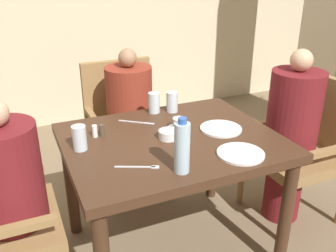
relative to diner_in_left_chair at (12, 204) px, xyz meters
name	(u,v)px	position (x,y,z in m)	size (l,w,h in m)	color
ground_plane	(171,247)	(0.82, 0.00, -0.56)	(16.00, 16.00, 0.00)	#7A664C
dining_table	(171,155)	(0.82, 0.00, 0.08)	(1.12, 0.90, 0.74)	#422819
diner_in_left_chair	(12,204)	(0.00, 0.00, 0.00)	(0.32, 0.32, 1.08)	maroon
chair_far_side	(124,120)	(0.82, 0.85, -0.04)	(0.53, 0.53, 0.93)	olive
diner_in_far_chair	(130,122)	(0.82, 0.71, 0.00)	(0.32, 0.32, 1.08)	maroon
chair_right_side	(306,143)	(1.79, 0.00, -0.04)	(0.53, 0.53, 0.93)	olive
diner_in_right_chair	(290,137)	(1.64, 0.00, 0.03)	(0.32, 0.32, 1.15)	maroon
plate_main_left	(241,154)	(1.05, -0.31, 0.19)	(0.23, 0.23, 0.01)	white
plate_main_right	(221,129)	(1.12, -0.02, 0.19)	(0.23, 0.23, 0.01)	white
teacup_with_saucer	(179,124)	(0.91, 0.09, 0.21)	(0.13, 0.13, 0.06)	white
bowl_small	(168,134)	(0.80, 0.00, 0.21)	(0.10, 0.10, 0.05)	white
water_bottle	(182,147)	(0.72, -0.33, 0.31)	(0.07, 0.07, 0.26)	silver
glass_tall_near	(79,138)	(0.35, 0.06, 0.25)	(0.07, 0.07, 0.13)	silver
glass_tall_mid	(172,102)	(0.98, 0.34, 0.25)	(0.07, 0.07, 0.13)	silver
glass_tall_far	(154,103)	(0.87, 0.38, 0.25)	(0.07, 0.07, 0.13)	silver
salt_shaker	(95,131)	(0.45, 0.17, 0.22)	(0.03, 0.03, 0.07)	white
pepper_shaker	(102,130)	(0.49, 0.17, 0.22)	(0.03, 0.03, 0.06)	#4C3D2D
fork_beside_plate	(142,167)	(0.57, -0.23, 0.19)	(0.19, 0.10, 0.00)	silver
knife_beside_plate	(138,122)	(0.73, 0.26, 0.19)	(0.18, 0.14, 0.00)	silver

